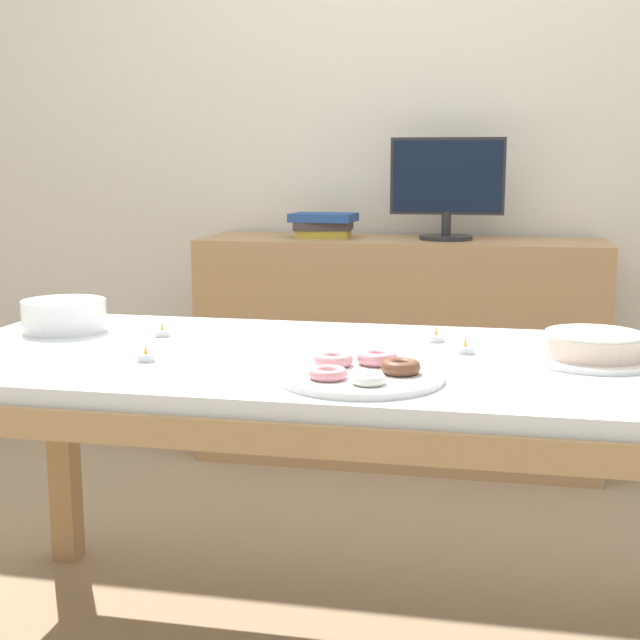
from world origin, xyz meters
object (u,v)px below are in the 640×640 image
computer_monitor (447,189)px  tealight_centre (162,332)px  plate_stack (64,316)px  pastry_platter (362,373)px  tealight_near_front (436,337)px  tealight_near_cakes (146,357)px  cake_chocolate_round (594,348)px  tealight_left_edge (465,349)px  book_stack (324,224)px

computer_monitor → tealight_centre: size_ratio=10.60×
plate_stack → computer_monitor: bearing=56.7°
pastry_platter → tealight_near_front: 0.43m
pastry_platter → tealight_near_cakes: 0.49m
tealight_near_cakes → tealight_centre: same height
cake_chocolate_round → computer_monitor: bearing=106.1°
tealight_left_edge → tealight_near_front: (-0.07, 0.12, 0.00)m
plate_stack → tealight_near_cakes: plate_stack is taller
cake_chocolate_round → tealight_centre: size_ratio=6.80×
cake_chocolate_round → pastry_platter: (-0.46, -0.26, -0.02)m
plate_stack → tealight_left_edge: size_ratio=5.25×
book_stack → tealight_centre: 1.36m
pastry_platter → tealight_near_front: pastry_platter is taller
book_stack → tealight_left_edge: bearing=-66.4°
pastry_platter → plate_stack: (-0.82, 0.35, 0.03)m
book_stack → plate_stack: book_stack is taller
tealight_near_cakes → tealight_near_front: bearing=29.9°
computer_monitor → plate_stack: bearing=-123.3°
tealight_left_edge → tealight_centre: size_ratio=1.00×
cake_chocolate_round → tealight_left_edge: (-0.27, 0.03, -0.02)m
book_stack → tealight_left_edge: (0.61, -1.39, -0.18)m
tealight_near_front → tealight_centre: bearing=-173.9°
book_stack → tealight_near_front: 1.39m
tealight_left_edge → tealight_near_cakes: bearing=-161.7°
plate_stack → tealight_near_front: (0.93, 0.06, -0.03)m
tealight_near_front → plate_stack: bearing=-176.6°
tealight_near_cakes → plate_stack: bearing=139.8°
cake_chocolate_round → plate_stack: 1.29m
pastry_platter → cake_chocolate_round: bearing=29.0°
cake_chocolate_round → tealight_near_cakes: 0.96m
cake_chocolate_round → plate_stack: (-1.28, 0.10, 0.01)m
computer_monitor → pastry_platter: (-0.05, -1.68, -0.31)m
computer_monitor → tealight_left_edge: computer_monitor is taller
tealight_near_cakes → cake_chocolate_round: bearing=11.3°
computer_monitor → tealight_near_cakes: 1.73m
computer_monitor → plate_stack: computer_monitor is taller
book_stack → tealight_near_front: size_ratio=6.26×
plate_stack → tealight_near_cakes: bearing=-40.2°
book_stack → tealight_near_front: (0.53, -1.27, -0.18)m
pastry_platter → tealight_near_cakes: bearing=172.0°
plate_stack → tealight_left_edge: (1.01, -0.06, -0.03)m
pastry_platter → tealight_near_front: (0.11, 0.41, -0.00)m
plate_stack → tealight_centre: bearing=-3.2°
book_stack → plate_stack: bearing=-106.8°
book_stack → cake_chocolate_round: 1.68m
cake_chocolate_round → tealight_left_edge: cake_chocolate_round is taller
plate_stack → book_stack: bearing=73.2°
book_stack → tealight_near_cakes: bearing=-92.2°
computer_monitor → tealight_near_front: 1.31m
computer_monitor → tealight_centre: bearing=-114.2°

